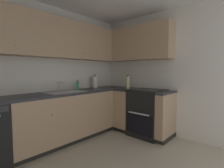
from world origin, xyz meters
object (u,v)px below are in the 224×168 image
(oven_range, at_px, (148,112))
(paper_towel_roll, at_px, (95,82))
(soap_bottle, at_px, (77,86))
(oil_bottle, at_px, (128,82))

(oven_range, relative_size, paper_towel_roll, 3.39)
(oven_range, height_order, paper_towel_roll, paper_towel_roll)
(paper_towel_roll, bearing_deg, soap_bottle, 177.53)
(paper_towel_roll, relative_size, oil_bottle, 1.06)
(paper_towel_roll, height_order, oil_bottle, paper_towel_roll)
(soap_bottle, relative_size, oil_bottle, 0.64)
(paper_towel_roll, xyz_separation_m, oil_bottle, (0.38, -0.63, 0.01))
(soap_bottle, distance_m, paper_towel_roll, 0.47)
(oven_range, bearing_deg, oil_bottle, 92.24)
(soap_bottle, height_order, oil_bottle, oil_bottle)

